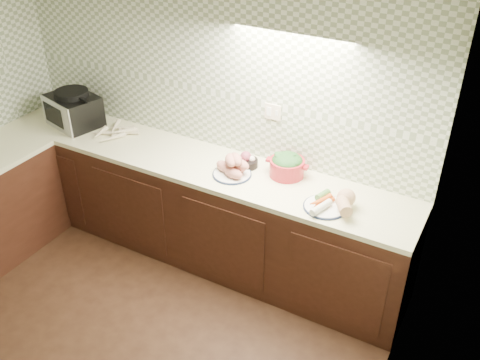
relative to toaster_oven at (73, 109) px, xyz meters
The scene contains 8 objects.
room 2.06m from the toaster_oven, 50.57° to the right, with size 3.60×3.60×2.60m.
counter 1.18m from the toaster_oven, 55.85° to the right, with size 3.60×3.60×0.90m.
toaster_oven is the anchor object (origin of this frame).
parsnip_pile 0.48m from the toaster_oven, ahead, with size 0.40×0.32×0.07m.
sweet_potato_plate 1.65m from the toaster_oven, ahead, with size 0.31×0.30×0.18m.
onion_bowl 1.69m from the toaster_oven, ahead, with size 0.16×0.16×0.12m.
dutch_oven 2.01m from the toaster_oven, ahead, with size 0.33×0.29×0.18m.
veg_plate 2.47m from the toaster_oven, ahead, with size 0.38×0.39×0.14m.
Camera 1 is at (2.10, -1.52, 3.01)m, focal length 40.00 mm.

